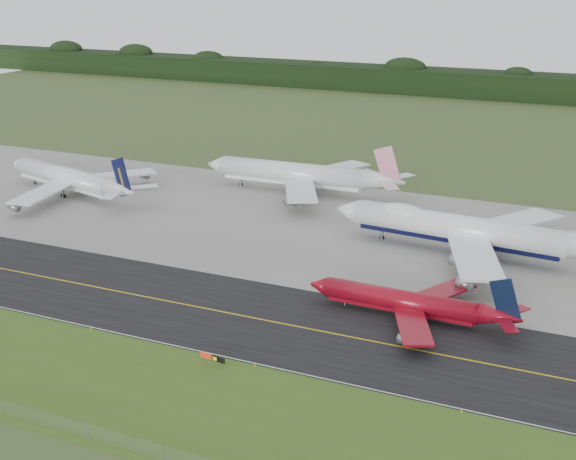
# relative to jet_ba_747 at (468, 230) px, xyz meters

# --- Properties ---
(ground) EXTENTS (600.00, 600.00, 0.00)m
(ground) POSITION_rel_jet_ba_747_xyz_m (-23.85, -45.55, -5.65)
(ground) COLOR #364E24
(ground) RESTS_ON ground
(grass_verge) EXTENTS (400.00, 30.00, 0.01)m
(grass_verge) POSITION_rel_jet_ba_747_xyz_m (-23.85, -80.55, -5.65)
(grass_verge) COLOR #385719
(grass_verge) RESTS_ON ground
(taxiway) EXTENTS (400.00, 32.00, 0.02)m
(taxiway) POSITION_rel_jet_ba_747_xyz_m (-23.85, -49.55, -5.64)
(taxiway) COLOR black
(taxiway) RESTS_ON ground
(apron) EXTENTS (400.00, 78.00, 0.01)m
(apron) POSITION_rel_jet_ba_747_xyz_m (-23.85, 5.45, -5.65)
(apron) COLOR slate
(apron) RESTS_ON ground
(taxiway_centreline) EXTENTS (400.00, 0.40, 0.00)m
(taxiway_centreline) POSITION_rel_jet_ba_747_xyz_m (-23.85, -49.55, -5.62)
(taxiway_centreline) COLOR gold
(taxiway_centreline) RESTS_ON taxiway
(taxiway_edge_line) EXTENTS (400.00, 0.25, 0.00)m
(taxiway_edge_line) POSITION_rel_jet_ba_747_xyz_m (-23.85, -65.05, -5.62)
(taxiway_edge_line) COLOR silver
(taxiway_edge_line) RESTS_ON taxiway
(perimeter_fence) EXTENTS (320.00, 0.10, 320.00)m
(perimeter_fence) POSITION_rel_jet_ba_747_xyz_m (-23.85, -93.55, -4.55)
(perimeter_fence) COLOR slate
(perimeter_fence) RESTS_ON ground
(horizon_treeline) EXTENTS (700.00, 25.00, 12.00)m
(horizon_treeline) POSITION_rel_jet_ba_747_xyz_m (-23.85, 228.21, -0.18)
(horizon_treeline) COLOR black
(horizon_treeline) RESTS_ON ground
(jet_ba_747) EXTENTS (66.10, 54.49, 16.61)m
(jet_ba_747) POSITION_rel_jet_ba_747_xyz_m (0.00, 0.00, 0.00)
(jet_ba_747) COLOR white
(jet_ba_747) RESTS_ON ground
(jet_red_737) EXTENTS (39.61, 32.38, 10.72)m
(jet_red_737) POSITION_rel_jet_ba_747_xyz_m (-1.44, -37.69, -2.69)
(jet_red_737) COLOR maroon
(jet_red_737) RESTS_ON ground
(jet_navy_gold) EXTENTS (54.10, 46.17, 14.14)m
(jet_navy_gold) POSITION_rel_jet_ba_747_xyz_m (-110.95, 2.48, -1.01)
(jet_navy_gold) COLOR white
(jet_navy_gold) RESTS_ON ground
(jet_star_tail) EXTENTS (59.22, 49.68, 15.65)m
(jet_star_tail) POSITION_rel_jet_ba_747_xyz_m (-53.35, 31.45, -0.43)
(jet_star_tail) COLOR silver
(jet_star_tail) RESTS_ON ground
(taxiway_sign) EXTENTS (4.83, 0.84, 1.62)m
(taxiway_sign) POSITION_rel_jet_ba_747_xyz_m (-25.36, -68.10, -4.51)
(taxiway_sign) COLOR slate
(taxiway_sign) RESTS_ON ground
(edge_marker_left) EXTENTS (0.16, 0.16, 0.50)m
(edge_marker_left) POSITION_rel_jet_ba_747_xyz_m (-50.90, -66.05, -5.40)
(edge_marker_left) COLOR yellow
(edge_marker_left) RESTS_ON ground
(edge_marker_center) EXTENTS (0.16, 0.16, 0.50)m
(edge_marker_center) POSITION_rel_jet_ba_747_xyz_m (-18.78, -66.05, -5.40)
(edge_marker_center) COLOR yellow
(edge_marker_center) RESTS_ON ground
(edge_marker_right) EXTENTS (0.16, 0.16, 0.50)m
(edge_marker_right) POSITION_rel_jet_ba_747_xyz_m (14.30, -66.05, -5.40)
(edge_marker_right) COLOR yellow
(edge_marker_right) RESTS_ON ground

